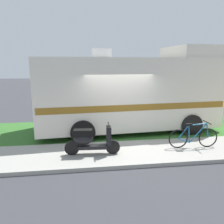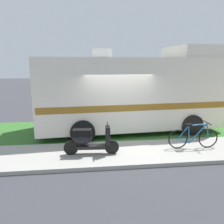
% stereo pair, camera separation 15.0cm
% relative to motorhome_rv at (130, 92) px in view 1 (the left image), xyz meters
% --- Properties ---
extents(ground_plane, '(80.00, 80.00, 0.00)m').
position_rel_motorhome_rv_xyz_m(ground_plane, '(-0.69, -1.42, -1.71)').
color(ground_plane, '#38383D').
extents(sidewalk, '(24.00, 2.00, 0.12)m').
position_rel_motorhome_rv_xyz_m(sidewalk, '(-0.69, -2.62, -1.65)').
color(sidewalk, '#9E9B93').
rests_on(sidewalk, ground).
extents(grass_strip, '(24.00, 3.40, 0.08)m').
position_rel_motorhome_rv_xyz_m(grass_strip, '(-0.69, 0.08, -1.67)').
color(grass_strip, '#336628').
rests_on(grass_strip, ground).
extents(motorhome_rv, '(7.59, 3.15, 3.59)m').
position_rel_motorhome_rv_xyz_m(motorhome_rv, '(0.00, 0.00, 0.00)').
color(motorhome_rv, silver).
rests_on(motorhome_rv, ground).
extents(scooter, '(1.70, 0.50, 0.97)m').
position_rel_motorhome_rv_xyz_m(scooter, '(-1.83, -2.70, -1.14)').
color(scooter, black).
rests_on(scooter, ground).
extents(bicycle, '(1.68, 0.52, 0.88)m').
position_rel_motorhome_rv_xyz_m(bicycle, '(1.59, -2.59, -1.22)').
color(bicycle, black).
rests_on(bicycle, ground).
extents(pickup_truck_near, '(5.76, 2.22, 1.77)m').
position_rel_motorhome_rv_xyz_m(pickup_truck_near, '(2.69, 4.19, -0.76)').
color(pickup_truck_near, '#B7B29E').
rests_on(pickup_truck_near, ground).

